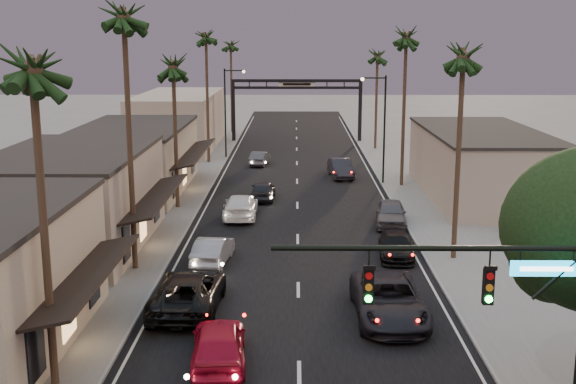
{
  "coord_description": "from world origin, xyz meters",
  "views": [
    {
      "loc": [
        -0.16,
        -14.31,
        12.05
      ],
      "look_at": [
        -0.61,
        30.06,
        2.5
      ],
      "focal_mm": 45.0,
      "sensor_mm": 36.0,
      "label": 1
    }
  ],
  "objects_px": {
    "palm_ra": "(464,49)",
    "curbside_black": "(396,246)",
    "arch": "(297,94)",
    "oncoming_red": "(219,344)",
    "palm_la": "(31,57)",
    "palm_ld": "(206,33)",
    "streetlight_right": "(381,120)",
    "palm_rc": "(378,52)",
    "palm_far": "(231,42)",
    "palm_rb": "(406,32)",
    "oncoming_silver": "(213,250)",
    "palm_lc": "(173,61)",
    "streetlight_left": "(228,106)",
    "oncoming_pickup": "(188,292)",
    "traffic_signal": "(513,303)",
    "curbside_near": "(389,299)",
    "palm_lb": "(123,9)"
  },
  "relations": [
    {
      "from": "palm_lc",
      "to": "oncoming_red",
      "type": "xyz_separation_m",
      "value": [
        5.59,
        -25.23,
        -9.62
      ]
    },
    {
      "from": "palm_rc",
      "to": "curbside_black",
      "type": "relative_size",
      "value": 2.66
    },
    {
      "from": "palm_ra",
      "to": "curbside_near",
      "type": "relative_size",
      "value": 2.06
    },
    {
      "from": "arch",
      "to": "palm_rc",
      "type": "bearing_deg",
      "value": -34.89
    },
    {
      "from": "palm_ld",
      "to": "curbside_black",
      "type": "bearing_deg",
      "value": -65.3
    },
    {
      "from": "oncoming_silver",
      "to": "palm_ra",
      "type": "bearing_deg",
      "value": -170.42
    },
    {
      "from": "palm_ld",
      "to": "curbside_black",
      "type": "xyz_separation_m",
      "value": [
        14.07,
        -30.6,
        -11.75
      ]
    },
    {
      "from": "oncoming_pickup",
      "to": "palm_la",
      "type": "bearing_deg",
      "value": 64.64
    },
    {
      "from": "oncoming_pickup",
      "to": "oncoming_silver",
      "type": "bearing_deg",
      "value": -91.46
    },
    {
      "from": "curbside_black",
      "to": "oncoming_pickup",
      "type": "bearing_deg",
      "value": -138.04
    },
    {
      "from": "palm_la",
      "to": "palm_rc",
      "type": "relative_size",
      "value": 1.08
    },
    {
      "from": "traffic_signal",
      "to": "curbside_near",
      "type": "height_order",
      "value": "traffic_signal"
    },
    {
      "from": "traffic_signal",
      "to": "streetlight_right",
      "type": "xyz_separation_m",
      "value": [
        1.23,
        41.0,
        0.25
      ]
    },
    {
      "from": "palm_rb",
      "to": "oncoming_silver",
      "type": "distance_m",
      "value": 27.31
    },
    {
      "from": "palm_rb",
      "to": "oncoming_red",
      "type": "distance_m",
      "value": 37.05
    },
    {
      "from": "arch",
      "to": "oncoming_silver",
      "type": "bearing_deg",
      "value": -95.62
    },
    {
      "from": "palm_ra",
      "to": "curbside_black",
      "type": "distance_m",
      "value": 11.23
    },
    {
      "from": "traffic_signal",
      "to": "oncoming_pickup",
      "type": "bearing_deg",
      "value": 130.93
    },
    {
      "from": "palm_far",
      "to": "oncoming_silver",
      "type": "relative_size",
      "value": 2.91
    },
    {
      "from": "palm_ld",
      "to": "palm_ra",
      "type": "relative_size",
      "value": 1.08
    },
    {
      "from": "palm_ra",
      "to": "streetlight_right",
      "type": "bearing_deg",
      "value": 94.57
    },
    {
      "from": "oncoming_silver",
      "to": "curbside_black",
      "type": "height_order",
      "value": "oncoming_silver"
    },
    {
      "from": "traffic_signal",
      "to": "oncoming_pickup",
      "type": "height_order",
      "value": "traffic_signal"
    },
    {
      "from": "palm_ra",
      "to": "palm_rb",
      "type": "height_order",
      "value": "palm_rb"
    },
    {
      "from": "streetlight_right",
      "to": "palm_lc",
      "type": "height_order",
      "value": "palm_lc"
    },
    {
      "from": "streetlight_left",
      "to": "palm_rb",
      "type": "distance_m",
      "value": 22.07
    },
    {
      "from": "arch",
      "to": "palm_lc",
      "type": "xyz_separation_m",
      "value": [
        -8.6,
        -34.0,
        4.94
      ]
    },
    {
      "from": "palm_rc",
      "to": "oncoming_red",
      "type": "relative_size",
      "value": 2.45
    },
    {
      "from": "palm_ld",
      "to": "palm_far",
      "type": "height_order",
      "value": "palm_ld"
    },
    {
      "from": "streetlight_right",
      "to": "oncoming_red",
      "type": "relative_size",
      "value": 1.81
    },
    {
      "from": "palm_ld",
      "to": "palm_far",
      "type": "relative_size",
      "value": 1.08
    },
    {
      "from": "streetlight_left",
      "to": "curbside_near",
      "type": "bearing_deg",
      "value": -75.72
    },
    {
      "from": "palm_la",
      "to": "palm_rb",
      "type": "height_order",
      "value": "palm_rb"
    },
    {
      "from": "palm_la",
      "to": "oncoming_silver",
      "type": "relative_size",
      "value": 2.91
    },
    {
      "from": "arch",
      "to": "curbside_near",
      "type": "distance_m",
      "value": 54.97
    },
    {
      "from": "streetlight_right",
      "to": "palm_rc",
      "type": "xyz_separation_m",
      "value": [
        1.68,
        19.0,
        5.14
      ]
    },
    {
      "from": "oncoming_red",
      "to": "streetlight_left",
      "type": "bearing_deg",
      "value": -89.9
    },
    {
      "from": "oncoming_pickup",
      "to": "palm_rb",
      "type": "bearing_deg",
      "value": -114.71
    },
    {
      "from": "palm_far",
      "to": "oncoming_red",
      "type": "distance_m",
      "value": 68.27
    },
    {
      "from": "palm_ld",
      "to": "oncoming_red",
      "type": "bearing_deg",
      "value": -82.79
    },
    {
      "from": "arch",
      "to": "oncoming_red",
      "type": "height_order",
      "value": "arch"
    },
    {
      "from": "streetlight_right",
      "to": "palm_ld",
      "type": "distance_m",
      "value": 19.78
    },
    {
      "from": "palm_ld",
      "to": "oncoming_red",
      "type": "height_order",
      "value": "palm_ld"
    },
    {
      "from": "streetlight_right",
      "to": "palm_lb",
      "type": "relative_size",
      "value": 0.59
    },
    {
      "from": "palm_far",
      "to": "oncoming_silver",
      "type": "bearing_deg",
      "value": -86.15
    },
    {
      "from": "streetlight_right",
      "to": "curbside_black",
      "type": "height_order",
      "value": "streetlight_right"
    },
    {
      "from": "palm_la",
      "to": "palm_ld",
      "type": "relative_size",
      "value": 0.93
    },
    {
      "from": "palm_la",
      "to": "palm_rb",
      "type": "bearing_deg",
      "value": 63.83
    },
    {
      "from": "palm_la",
      "to": "palm_rc",
      "type": "height_order",
      "value": "palm_la"
    },
    {
      "from": "curbside_black",
      "to": "palm_rb",
      "type": "bearing_deg",
      "value": 84.92
    }
  ]
}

